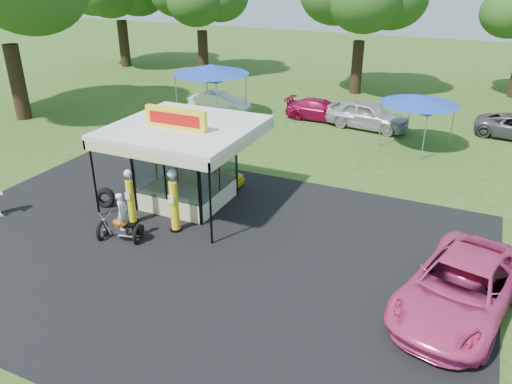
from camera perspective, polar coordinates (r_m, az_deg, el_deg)
ground at (r=16.57m, az=-10.92°, el=-9.42°), size 120.00×120.00×0.00m
asphalt_apron at (r=17.93m, az=-7.29°, el=-6.16°), size 20.00×14.00×0.04m
gas_station_kiosk at (r=20.40m, az=-7.99°, el=3.31°), size 5.40×5.40×4.18m
gas_pump_left at (r=19.43m, az=-14.14°, el=-0.68°), size 0.42×0.42×2.23m
gas_pump_right at (r=18.48m, az=-9.34°, el=-1.15°), size 0.47×0.47×2.50m
motorcycle at (r=18.43m, az=-15.10°, el=-3.32°), size 1.73×1.11×1.96m
spare_tires at (r=21.36m, az=-16.86°, el=-0.61°), size 1.01×0.79×0.81m
a_frame_sign at (r=15.03m, az=22.92°, el=-13.08°), size 0.55×0.60×0.91m
kiosk_car at (r=22.63m, az=-4.85°, el=2.13°), size 2.82×1.13×0.96m
pink_sedan at (r=15.53m, az=22.38°, el=-10.06°), size 3.96×6.24×1.61m
bg_car_a at (r=33.72m, az=-4.22°, el=10.20°), size 4.16×1.87×1.32m
bg_car_b at (r=32.17m, az=7.39°, el=9.30°), size 4.47×1.86×1.29m
bg_car_c at (r=30.89m, az=12.65°, el=8.60°), size 5.10×2.60×1.66m
tent_west at (r=32.05m, az=-5.20°, el=13.75°), size 4.81×4.81×3.36m
tent_east at (r=27.85m, az=18.21°, el=9.97°), size 4.11×4.11×2.87m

